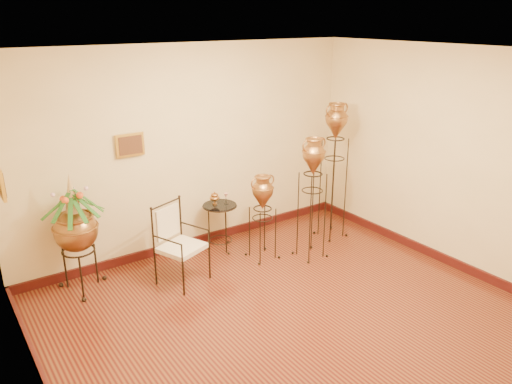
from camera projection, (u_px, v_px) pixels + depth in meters
ground at (306, 329)px, 5.26m from camera, size 5.00×5.00×0.00m
room_shell at (311, 172)px, 4.68m from camera, size 5.02×5.02×2.81m
amphora_tall at (334, 170)px, 7.16m from camera, size 0.51×0.51×2.00m
amphora_mid at (312, 198)px, 6.58m from camera, size 0.43×0.43×1.67m
amphora_short at (263, 217)px, 6.62m from camera, size 0.47×0.47×1.18m
planter_urn at (75, 226)px, 5.75m from camera, size 0.85×0.85×1.49m
armchair at (182, 244)px, 6.03m from camera, size 0.72×0.69×1.00m
side_table at (220, 226)px, 6.93m from camera, size 0.54×0.54×0.85m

